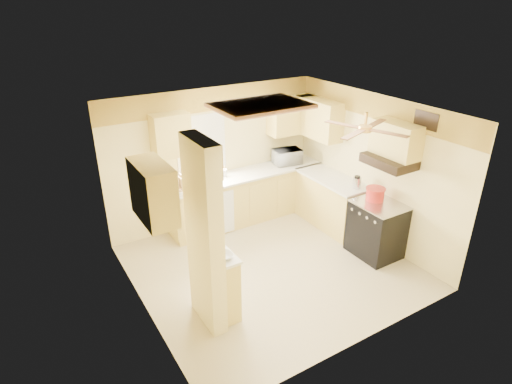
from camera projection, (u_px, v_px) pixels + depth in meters
floor at (271, 267)px, 6.75m from camera, size 4.00×4.00×0.00m
ceiling at (274, 111)px, 5.69m from camera, size 4.00×4.00×0.00m
wall_back at (214, 157)px, 7.69m from camera, size 4.00×0.00×4.00m
wall_front at (367, 258)px, 4.75m from camera, size 4.00×0.00×4.00m
wall_left at (138, 232)px, 5.28m from camera, size 0.00×3.80×3.80m
wall_right at (372, 169)px, 7.17m from camera, size 0.00×3.80×3.80m
wallpaper_border at (212, 99)px, 7.23m from camera, size 4.00×0.02×0.40m
partition_column at (205, 237)px, 5.16m from camera, size 0.20×0.70×2.50m
partition_ledge at (223, 285)px, 5.60m from camera, size 0.25×0.55×0.90m
ledge_top at (222, 255)px, 5.40m from camera, size 0.28×0.58×0.04m
lower_cabinets_back at (247, 197)px, 8.03m from camera, size 3.00×0.60×0.90m
lower_cabinets_right at (331, 202)px, 7.83m from camera, size 0.60×1.40×0.90m
countertop_back at (247, 174)px, 7.83m from camera, size 3.04×0.64×0.04m
countertop_right at (333, 179)px, 7.62m from camera, size 0.64×1.44×0.04m
dishwasher_panel at (219, 214)px, 7.45m from camera, size 0.58×0.02×0.80m
window at (201, 144)px, 7.44m from camera, size 0.92×0.02×1.02m
upper_cab_back_left at (170, 135)px, 6.90m from camera, size 0.60×0.35×0.70m
upper_cab_back_right at (291, 115)px, 8.04m from camera, size 0.90×0.35×0.70m
upper_cab_right at (319, 119)px, 7.80m from camera, size 0.35×1.00×0.70m
upper_cab_left_wall at (153, 192)px, 4.91m from camera, size 0.35×0.75×0.70m
upper_cab_over_stove at (396, 139)px, 6.37m from camera, size 0.35×0.76×0.52m
stove at (376, 229)px, 6.92m from camera, size 0.68×0.77×0.92m
range_hood at (389, 161)px, 6.46m from camera, size 0.50×0.76×0.14m
poster_menu at (211, 190)px, 4.96m from camera, size 0.02×0.42×0.57m
poster_nashville at (213, 238)px, 5.23m from camera, size 0.02×0.42×0.57m
ceiling_light_panel at (261, 106)px, 6.15m from camera, size 1.35×0.95×0.06m
ceiling_fan at (365, 128)px, 5.72m from camera, size 1.15×1.15×0.26m
vent_grate at (426, 120)px, 6.02m from camera, size 0.02×0.40×0.25m
microwave at (287, 157)px, 8.20m from camera, size 0.57×0.43×0.29m
bowl at (224, 256)px, 5.29m from camera, size 0.24×0.24×0.06m
dutch_oven at (375, 194)px, 6.82m from camera, size 0.31×0.31×0.21m
kettle at (357, 182)px, 7.18m from camera, size 0.14×0.14×0.22m
dish_rack at (185, 183)px, 7.21m from camera, size 0.38×0.29×0.22m
utensil_crock at (224, 173)px, 7.66m from camera, size 0.10×0.10×0.20m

